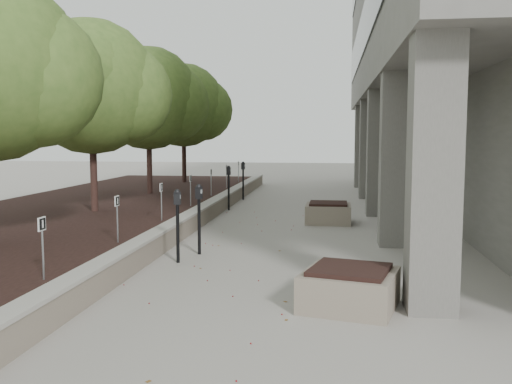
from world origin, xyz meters
The scene contains 20 objects.
ground centered at (0.00, 0.00, 0.00)m, with size 90.00×90.00×0.00m, color #99948D.
retaining_wall centered at (-1.82, 9.00, 0.25)m, with size 0.39×26.00×0.50m, color gray, non-canonical shape.
planting_bed centered at (-5.50, 9.00, 0.20)m, with size 7.00×26.00×0.40m, color black.
crabapple_tree_3 centered at (-4.80, 8.00, 3.12)m, with size 4.60×4.00×5.44m, color #426225, non-canonical shape.
crabapple_tree_4 centered at (-4.80, 13.00, 3.12)m, with size 4.60×4.00×5.44m, color #426225, non-canonical shape.
crabapple_tree_5 centered at (-4.80, 18.00, 3.12)m, with size 4.60×4.00×5.44m, color #426225, non-canonical shape.
parking_sign_2 centered at (-2.35, 0.50, 0.88)m, with size 0.04×0.22×0.96m, color black, non-canonical shape.
parking_sign_3 centered at (-2.35, 3.50, 0.88)m, with size 0.04×0.22×0.96m, color black, non-canonical shape.
parking_sign_4 centered at (-2.35, 6.50, 0.88)m, with size 0.04×0.22×0.96m, color black, non-canonical shape.
parking_sign_5 centered at (-2.35, 9.50, 0.88)m, with size 0.04×0.22×0.96m, color black, non-canonical shape.
parking_sign_6 centered at (-2.35, 12.50, 0.88)m, with size 0.04×0.22×0.96m, color black, non-canonical shape.
parking_sign_7 centered at (-2.35, 15.50, 0.88)m, with size 0.04×0.22×0.96m, color black, non-canonical shape.
parking_sign_8 centered at (-2.35, 18.50, 0.88)m, with size 0.04×0.22×0.96m, color black, non-canonical shape.
parking_meter_2 centered at (-1.12, 3.58, 0.75)m, with size 0.15×0.11×1.50m, color black, non-canonical shape.
parking_meter_3 centered at (-0.88, 4.42, 0.76)m, with size 0.15×0.11×1.53m, color black, non-canonical shape.
parking_meter_4 centered at (-1.55, 11.63, 0.77)m, with size 0.15×0.11×1.53m, color black, non-canonical shape.
parking_meter_5 centered at (-1.55, 14.81, 0.76)m, with size 0.15×0.11×1.53m, color black, non-canonical shape.
planter_front centered at (2.23, 1.00, 0.31)m, with size 1.32×1.32×0.62m, color gray, non-canonical shape.
planter_back centered at (1.86, 9.24, 0.30)m, with size 1.30×1.30×0.61m, color gray, non-canonical shape.
berry_scatter centered at (-0.10, 5.00, 0.01)m, with size 3.30×14.10×0.02m, color maroon, non-canonical shape.
Camera 1 is at (1.95, -7.38, 2.58)m, focal length 39.76 mm.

